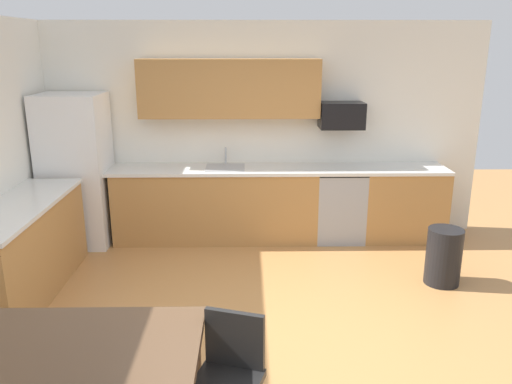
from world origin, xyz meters
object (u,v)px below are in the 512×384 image
Objects in this scene: microwave at (341,115)px; chair_near_table at (229,371)px; refrigerator at (76,171)px; trash_bin at (444,256)px; dining_table at (77,357)px; oven_range at (339,204)px.

microwave is 0.64× the size of chair_near_table.
microwave is (3.26, 0.18, 0.64)m from refrigerator.
trash_bin is at bearing -58.47° from microwave.
dining_table reaches higher than trash_bin.
refrigerator reaches higher than chair_near_table.
oven_range is 1.59m from trash_bin.
dining_table is at bearing -170.43° from chair_near_table.
oven_range is 4.24m from dining_table.
oven_range is 1.52× the size of trash_bin.
refrigerator is at bearing 107.40° from dining_table.
trash_bin is (4.13, -1.24, -0.63)m from refrigerator.
chair_near_table reaches higher than dining_table.
refrigerator reaches higher than trash_bin.
microwave is at bearing 60.38° from dining_table.
chair_near_table is at bearing -134.44° from trash_bin.
oven_range is 1.12m from microwave.
chair_near_table is at bearing -109.99° from oven_range.
refrigerator is at bearing -176.84° from microwave.
dining_table is (-2.14, -3.66, 0.26)m from oven_range.
refrigerator is 3.33m from microwave.
trash_bin is at bearing 37.84° from dining_table.
refrigerator reaches higher than oven_range.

